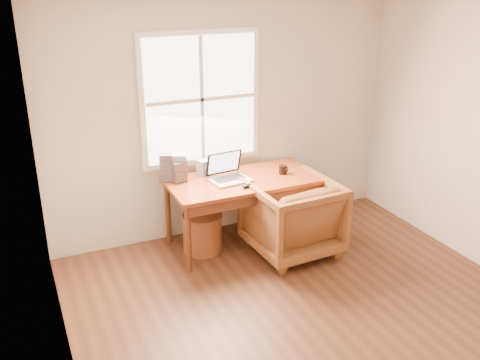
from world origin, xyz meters
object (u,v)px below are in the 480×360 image
object	(u,v)px
wicker_stool	(202,233)
coffee_mug	(283,170)
armchair	(292,216)
cd_stack_a	(179,167)
desk	(243,180)
laptop	(230,169)

from	to	relation	value
wicker_stool	coffee_mug	distance (m)	1.10
armchair	cd_stack_a	bearing A→B (deg)	-35.08
desk	armchair	xyz separation A→B (m)	(0.39, -0.40, -0.33)
coffee_mug	wicker_stool	bearing A→B (deg)	170.47
desk	wicker_stool	world-z (taller)	desk
laptop	coffee_mug	distance (m)	0.61
coffee_mug	cd_stack_a	bearing A→B (deg)	158.71
armchair	desk	bearing A→B (deg)	-48.76
armchair	wicker_stool	size ratio (longest dim) A/B	2.16
desk	coffee_mug	xyz separation A→B (m)	(0.45, -0.04, 0.07)
laptop	coffee_mug	bearing A→B (deg)	-7.80
armchair	cd_stack_a	world-z (taller)	cd_stack_a
coffee_mug	desk	bearing A→B (deg)	167.65
coffee_mug	cd_stack_a	size ratio (longest dim) A/B	0.34
armchair	laptop	world-z (taller)	laptop
armchair	laptop	xyz separation A→B (m)	(-0.54, 0.38, 0.48)
armchair	wicker_stool	distance (m)	0.97
wicker_stool	laptop	bearing A→B (deg)	-3.49
desk	armchair	world-z (taller)	armchair
cd_stack_a	desk	bearing A→B (deg)	-20.64
armchair	cd_stack_a	distance (m)	1.29
laptop	coffee_mug	xyz separation A→B (m)	(0.61, -0.02, -0.09)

